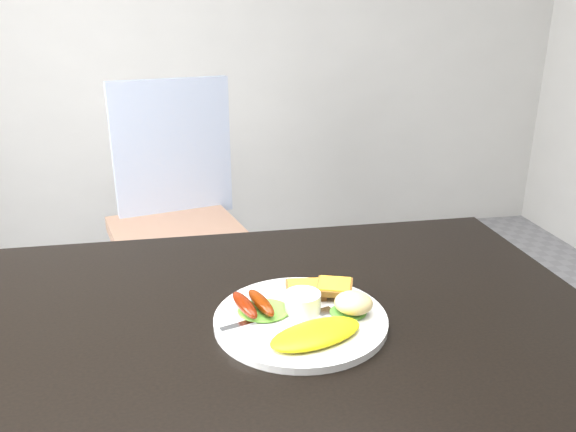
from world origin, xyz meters
name	(u,v)px	position (x,y,z in m)	size (l,w,h in m)	color
dining_table	(268,326)	(0.00, 0.00, 0.73)	(1.20, 0.80, 0.04)	black
dining_chair	(177,234)	(-0.18, 1.17, 0.45)	(0.47, 0.47, 0.06)	tan
person	(224,172)	(-0.02, 0.64, 0.83)	(0.60, 0.40, 1.67)	navy
plate	(301,320)	(0.05, -0.03, 0.76)	(0.30, 0.30, 0.01)	white
lettuce_left	(264,310)	(-0.01, -0.01, 0.77)	(0.09, 0.08, 0.01)	green
lettuce_right	(348,312)	(0.13, -0.04, 0.77)	(0.06, 0.06, 0.01)	#2E8724
omelette	(316,334)	(0.06, -0.10, 0.77)	(0.16, 0.08, 0.02)	yellow
sausage_a	(245,305)	(-0.04, -0.01, 0.78)	(0.02, 0.10, 0.02)	#691503
sausage_b	(261,303)	(-0.01, -0.01, 0.78)	(0.02, 0.10, 0.02)	#6C2504
ramekin	(303,303)	(0.06, -0.02, 0.78)	(0.06, 0.06, 0.04)	white
toast_a	(306,290)	(0.08, 0.05, 0.77)	(0.07, 0.07, 0.01)	brown
toast_b	(334,287)	(0.13, 0.03, 0.78)	(0.06, 0.06, 0.01)	olive
potato_salad	(354,303)	(0.14, -0.04, 0.79)	(0.07, 0.06, 0.04)	beige
fork	(268,317)	(0.00, -0.03, 0.76)	(0.17, 0.01, 0.00)	#ADAFB7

